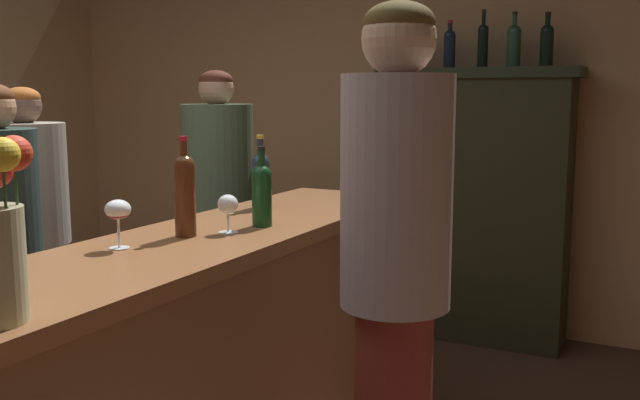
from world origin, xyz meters
TOP-DOWN VIEW (x-y plane):
  - wall_back at (0.00, 2.88)m, footprint 4.95×0.12m
  - bar_counter at (0.51, 0.36)m, footprint 0.57×2.35m
  - display_cabinet at (0.82, 2.60)m, footprint 1.16×0.37m
  - wine_bottle_merlot at (0.47, 0.29)m, footprint 0.07×0.07m
  - wine_bottle_pinot at (0.60, 0.56)m, footprint 0.07×0.07m
  - wine_bottle_syrah at (0.38, 0.90)m, footprint 0.07×0.07m
  - wine_glass_front at (0.41, 0.04)m, footprint 0.08×0.08m
  - wine_glass_mid at (0.56, 0.40)m, footprint 0.07×0.07m
  - display_bottle_left at (0.44, 2.60)m, footprint 0.07×0.07m
  - display_bottle_midleft at (0.64, 2.60)m, footprint 0.07×0.07m
  - display_bottle_center at (0.84, 2.60)m, footprint 0.06×0.06m
  - display_bottle_midright at (1.02, 2.60)m, footprint 0.08×0.08m
  - display_bottle_right at (1.20, 2.60)m, footprint 0.07×0.07m
  - patron_in_grey at (-0.40, 1.70)m, footprint 0.40×0.40m
  - patron_near_entrance at (-0.29, 0.17)m, footprint 0.30×0.30m
  - patron_redhead at (-0.80, 0.74)m, footprint 0.37×0.37m
  - bartender at (1.20, 0.29)m, footprint 0.31×0.31m

SIDE VIEW (x-z plane):
  - bar_counter at x=0.51m, z-range 0.00..1.02m
  - patron_redhead at x=-0.80m, z-range 0.06..1.58m
  - patron_near_entrance at x=-0.29m, z-range 0.08..1.60m
  - display_cabinet at x=0.82m, z-range 0.04..1.67m
  - patron_in_grey at x=-0.40m, z-range 0.07..1.68m
  - bartender at x=1.20m, z-range 0.11..1.84m
  - wine_glass_mid at x=0.56m, z-range 1.04..1.17m
  - wine_glass_front at x=0.41m, z-range 1.05..1.20m
  - wine_bottle_pinot at x=0.60m, z-range 0.99..1.28m
  - wine_bottle_syrah at x=0.38m, z-range 0.99..1.29m
  - wine_bottle_merlot at x=0.47m, z-range 1.00..1.33m
  - wall_back at x=0.00m, z-range 0.00..2.63m
  - display_bottle_midleft at x=0.64m, z-range 1.62..1.90m
  - display_bottle_right at x=1.20m, z-range 1.61..1.91m
  - display_bottle_midright at x=1.02m, z-range 1.61..1.92m
  - display_bottle_left at x=0.44m, z-range 1.61..1.91m
  - display_bottle_center at x=0.84m, z-range 1.60..1.94m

